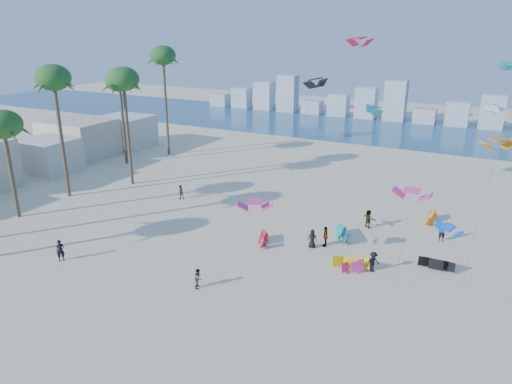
% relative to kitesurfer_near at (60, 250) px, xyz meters
% --- Properties ---
extents(ground, '(220.00, 220.00, 0.00)m').
position_rel_kitesurfer_near_xyz_m(ground, '(9.36, -4.16, -0.94)').
color(ground, beige).
rests_on(ground, ground).
extents(ocean, '(220.00, 220.00, 0.00)m').
position_rel_kitesurfer_near_xyz_m(ocean, '(9.36, 67.84, -0.93)').
color(ocean, navy).
rests_on(ocean, ground).
extents(kitesurfer_near, '(0.78, 0.81, 1.88)m').
position_rel_kitesurfer_near_xyz_m(kitesurfer_near, '(0.00, 0.00, 0.00)').
color(kitesurfer_near, black).
rests_on(kitesurfer_near, ground).
extents(kitesurfer_mid, '(0.77, 0.88, 1.54)m').
position_rel_kitesurfer_near_xyz_m(kitesurfer_mid, '(12.74, 1.79, -0.17)').
color(kitesurfer_mid, gray).
rests_on(kitesurfer_mid, ground).
extents(kitesurfers_far, '(28.96, 10.00, 1.88)m').
position_rel_kitesurfer_near_xyz_m(kitesurfers_far, '(18.32, 15.04, -0.05)').
color(kitesurfers_far, black).
rests_on(kitesurfers_far, ground).
extents(grounded_kites, '(17.50, 16.76, 1.00)m').
position_rel_kitesurfer_near_xyz_m(grounded_kites, '(22.22, 13.93, -0.47)').
color(grounded_kites, red).
rests_on(grounded_kites, ground).
extents(flying_kites, '(27.18, 29.86, 18.23)m').
position_rel_kitesurfer_near_xyz_m(flying_kites, '(23.04, 20.19, 10.89)').
color(flying_kites, '#EE348B').
rests_on(flying_kites, ground).
extents(palm_row, '(11.12, 44.80, 16.30)m').
position_rel_kitesurfer_near_xyz_m(palm_row, '(-12.20, 12.04, 10.94)').
color(palm_row, brown).
rests_on(palm_row, ground).
extents(beachfront_buildings, '(11.50, 43.00, 6.00)m').
position_rel_kitesurfer_near_xyz_m(beachfront_buildings, '(-24.33, 16.65, 1.73)').
color(beachfront_buildings, beige).
rests_on(beachfront_buildings, ground).
extents(distant_skyline, '(85.00, 3.00, 8.40)m').
position_rel_kitesurfer_near_xyz_m(distant_skyline, '(8.18, 77.84, 2.15)').
color(distant_skyline, '#9EADBF').
rests_on(distant_skyline, ground).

